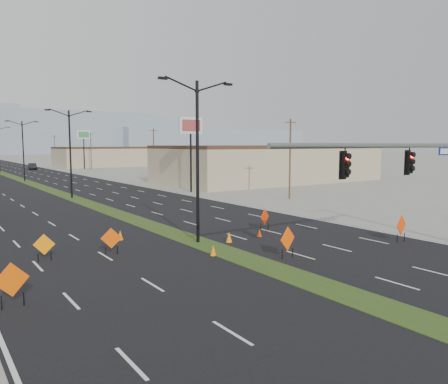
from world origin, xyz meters
TOP-DOWN VIEW (x-y plane):
  - ground at (0.00, 0.00)m, footprint 600.00×600.00m
  - building_se_near at (34.00, 45.00)m, footprint 36.00×18.00m
  - building_se_far at (38.00, 110.00)m, footprint 44.00×16.00m
  - mesa_center at (40.00, 300.00)m, footprint 220.00×50.00m
  - mesa_east at (180.00, 290.00)m, footprint 160.00×50.00m
  - signal_mast at (8.56, 2.00)m, footprint 16.30×0.60m
  - streetlight_0 at (0.00, 12.00)m, footprint 5.15×0.24m
  - streetlight_1 at (0.00, 40.00)m, footprint 5.15×0.24m
  - streetlight_2 at (0.00, 68.00)m, footprint 5.15×0.24m
  - utility_pole_0 at (20.00, 25.00)m, footprint 1.60×0.20m
  - utility_pole_1 at (20.00, 60.00)m, footprint 1.60×0.20m
  - utility_pole_2 at (20.00, 95.00)m, footprint 1.60×0.20m
  - utility_pole_3 at (20.00, 130.00)m, footprint 1.60×0.20m
  - car_mid at (8.38, 104.42)m, footprint 2.11×4.86m
  - construction_sign_0 at (-11.50, 6.54)m, footprint 1.31×0.29m
  - construction_sign_1 at (-8.98, 12.78)m, footprint 1.03×0.50m
  - construction_sign_2 at (-5.58, 12.11)m, footprint 1.08×0.49m
  - construction_sign_3 at (2.00, 5.97)m, footprint 1.28×0.35m
  - construction_sign_4 at (10.69, 4.85)m, footprint 1.29×0.27m
  - construction_sign_5 at (6.07, 12.73)m, footprint 1.10×0.47m
  - cone_0 at (-1.00, 8.73)m, footprint 0.36×0.36m
  - cone_1 at (1.65, 10.94)m, footprint 0.41×0.41m
  - cone_2 at (4.28, 11.13)m, footprint 0.38×0.38m
  - cone_3 at (-3.76, 15.47)m, footprint 0.44×0.44m
  - pole_sign_east_near at (14.57, 37.69)m, footprint 3.16×0.70m
  - pole_sign_east_far at (19.57, 99.08)m, footprint 3.12×1.22m

SIDE VIEW (x-z plane):
  - ground at x=0.00m, z-range 0.00..0.00m
  - cone_2 at x=4.28m, z-range 0.00..0.53m
  - cone_0 at x=-1.00m, z-range 0.00..0.60m
  - cone_3 at x=-3.76m, z-range 0.00..0.65m
  - cone_1 at x=1.65m, z-range 0.00..0.66m
  - car_mid at x=8.38m, z-range 0.00..1.55m
  - construction_sign_1 at x=-8.98m, z-range 0.13..1.61m
  - construction_sign_2 at x=-5.58m, z-range 0.13..1.68m
  - construction_sign_5 at x=6.07m, z-range 0.14..1.70m
  - construction_sign_4 at x=10.69m, z-range 0.16..1.89m
  - construction_sign_3 at x=2.00m, z-range 0.16..1.90m
  - construction_sign_0 at x=-11.50m, z-range 0.16..1.92m
  - building_se_far at x=38.00m, z-range 0.00..5.00m
  - building_se_near at x=34.00m, z-range 0.00..5.50m
  - utility_pole_0 at x=20.00m, z-range 0.17..9.17m
  - utility_pole_1 at x=20.00m, z-range 0.17..9.17m
  - utility_pole_2 at x=20.00m, z-range 0.17..9.17m
  - utility_pole_3 at x=20.00m, z-range 0.17..9.17m
  - signal_mast at x=8.56m, z-range 0.79..8.79m
  - streetlight_0 at x=0.00m, z-range 0.41..10.43m
  - streetlight_1 at x=0.00m, z-range 0.41..10.43m
  - streetlight_2 at x=0.00m, z-range 0.41..10.43m
  - pole_sign_east_near at x=14.57m, z-range 3.05..12.67m
  - pole_sign_east_far at x=19.57m, z-range 3.07..12.73m
  - mesa_east at x=180.00m, z-range 0.00..18.00m
  - mesa_center at x=40.00m, z-range 0.00..28.00m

